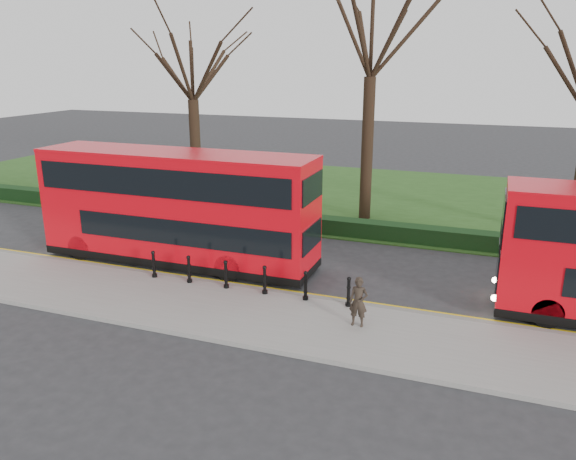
% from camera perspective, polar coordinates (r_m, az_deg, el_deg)
% --- Properties ---
extents(ground, '(120.00, 120.00, 0.00)m').
position_cam_1_polar(ground, '(21.64, -3.41, -5.12)').
color(ground, '#28282B').
rests_on(ground, ground).
extents(pavement, '(60.00, 4.00, 0.15)m').
position_cam_1_polar(pavement, '(19.13, -7.03, -8.05)').
color(pavement, gray).
rests_on(pavement, ground).
extents(kerb, '(60.00, 0.25, 0.16)m').
position_cam_1_polar(kerb, '(20.77, -4.52, -5.89)').
color(kerb, slate).
rests_on(kerb, ground).
extents(grass_verge, '(60.00, 18.00, 0.06)m').
position_cam_1_polar(grass_verge, '(35.25, 6.39, 3.56)').
color(grass_verge, '#254A18').
rests_on(grass_verge, ground).
extents(hedge, '(60.00, 0.90, 0.80)m').
position_cam_1_polar(hedge, '(27.52, 2.24, 0.64)').
color(hedge, black).
rests_on(hedge, ground).
extents(yellow_line_outer, '(60.00, 0.10, 0.01)m').
position_cam_1_polar(yellow_line_outer, '(21.05, -4.17, -5.77)').
color(yellow_line_outer, yellow).
rests_on(yellow_line_outer, ground).
extents(yellow_line_inner, '(60.00, 0.10, 0.01)m').
position_cam_1_polar(yellow_line_inner, '(21.21, -3.95, -5.58)').
color(yellow_line_inner, yellow).
rests_on(yellow_line_inner, ground).
extents(tree_left, '(6.94, 6.94, 10.85)m').
position_cam_1_polar(tree_left, '(32.61, -9.78, 16.28)').
color(tree_left, black).
rests_on(tree_left, ground).
extents(tree_mid, '(8.50, 8.50, 13.29)m').
position_cam_1_polar(tree_mid, '(29.04, 8.55, 19.82)').
color(tree_mid, black).
rests_on(tree_mid, ground).
extents(bollard_row, '(7.75, 0.15, 1.00)m').
position_cam_1_polar(bollard_row, '(20.17, -4.38, -4.84)').
color(bollard_row, black).
rests_on(bollard_row, pavement).
extents(bus_lead, '(11.59, 2.66, 4.61)m').
position_cam_1_polar(bus_lead, '(23.28, -11.24, 2.20)').
color(bus_lead, red).
rests_on(bus_lead, ground).
extents(pedestrian, '(0.58, 0.39, 1.59)m').
position_cam_1_polar(pedestrian, '(17.59, 7.17, -7.26)').
color(pedestrian, '#2B221B').
rests_on(pedestrian, pavement).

